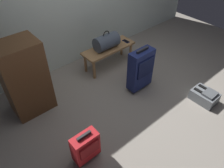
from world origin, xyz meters
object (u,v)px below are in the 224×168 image
at_px(duffel_bag_slate, 106,42).
at_px(cell_phone, 126,41).
at_px(bench, 109,50).
at_px(suitcase_upright_navy, 141,69).
at_px(suitcase_small_red, 86,147).
at_px(backpack_grey, 205,96).
at_px(side_cabinet, 25,79).

bearing_deg(duffel_bag_slate, cell_phone, -6.80).
height_order(bench, cell_phone, cell_phone).
bearing_deg(suitcase_upright_navy, bench, 87.82).
bearing_deg(suitcase_upright_navy, cell_phone, 61.91).
height_order(bench, duffel_bag_slate, duffel_bag_slate).
height_order(cell_phone, suitcase_small_red, suitcase_small_red).
distance_m(suitcase_upright_navy, suitcase_small_red, 1.51).
distance_m(cell_phone, backpack_grey, 1.68).
bearing_deg(side_cabinet, suitcase_upright_navy, -25.77).
height_order(bench, suitcase_small_red, suitcase_small_red).
xyz_separation_m(bench, duffel_bag_slate, (-0.05, 0.00, 0.19)).
distance_m(suitcase_upright_navy, backpack_grey, 1.07).
relative_size(duffel_bag_slate, side_cabinet, 0.40).
xyz_separation_m(bench, side_cabinet, (-1.56, -0.08, 0.22)).
relative_size(duffel_bag_slate, suitcase_small_red, 0.96).
bearing_deg(backpack_grey, suitcase_small_red, 169.00).
xyz_separation_m(backpack_grey, side_cabinet, (-2.08, 1.61, 0.46)).
height_order(duffel_bag_slate, cell_phone, duffel_bag_slate).
bearing_deg(backpack_grey, suitcase_upright_navy, 122.09).
xyz_separation_m(cell_phone, suitcase_small_red, (-1.83, -1.26, -0.16)).
distance_m(suitcase_small_red, side_cabinet, 1.28).
xyz_separation_m(duffel_bag_slate, backpack_grey, (0.57, -1.70, -0.43)).
bearing_deg(suitcase_small_red, cell_phone, 34.57).
bearing_deg(side_cabinet, bench, 2.98).
relative_size(suitcase_small_red, backpack_grey, 1.21).
bearing_deg(side_cabinet, duffel_bag_slate, 3.07).
relative_size(bench, cell_phone, 6.94).
xyz_separation_m(suitcase_small_red, backpack_grey, (1.97, -0.38, -0.15)).
xyz_separation_m(duffel_bag_slate, cell_phone, (0.43, -0.05, -0.13)).
bearing_deg(bench, suitcase_small_red, -137.88).
bearing_deg(suitcase_upright_navy, side_cabinet, 154.23).
height_order(suitcase_small_red, backpack_grey, suitcase_small_red).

